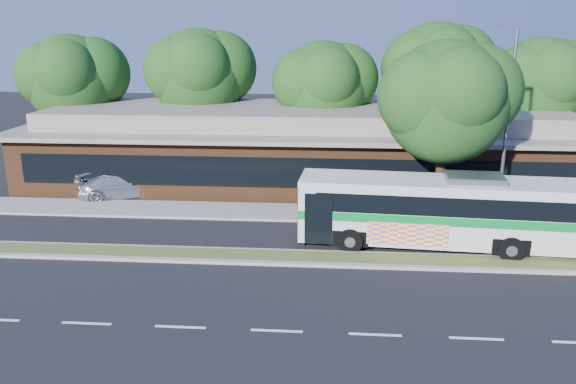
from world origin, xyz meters
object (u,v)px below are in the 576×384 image
at_px(transit_bus, 438,207).
at_px(sedan, 122,185).
at_px(sidewalk_tree, 455,99).
at_px(lamp_post, 507,120).

relative_size(transit_bus, sedan, 2.44).
bearing_deg(sedan, transit_bus, -130.46).
height_order(transit_bus, sidewalk_tree, sidewalk_tree).
bearing_deg(sedan, lamp_post, -116.71).
relative_size(transit_bus, sidewalk_tree, 1.36).
xyz_separation_m(sedan, sidewalk_tree, (16.82, -2.94, 5.18)).
height_order(lamp_post, transit_bus, lamp_post).
xyz_separation_m(lamp_post, sidewalk_tree, (-2.51, -0.41, 0.97)).
bearing_deg(sidewalk_tree, transit_bus, -107.40).
distance_m(sedan, sidewalk_tree, 17.84).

